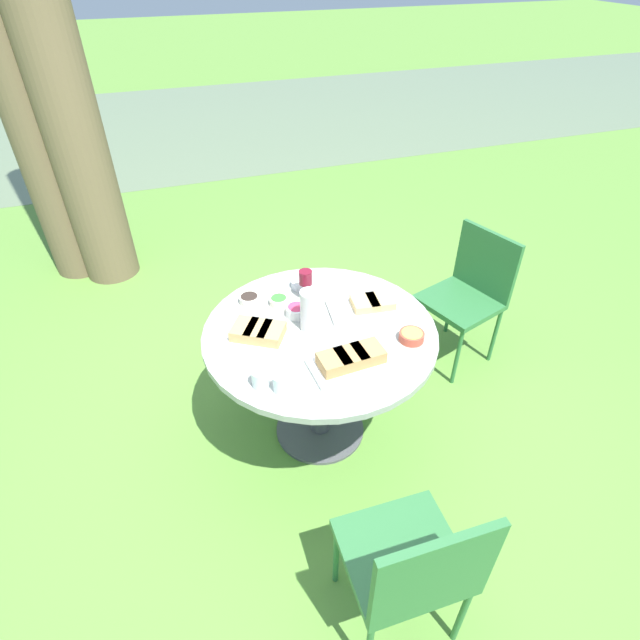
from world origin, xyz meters
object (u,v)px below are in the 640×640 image
Objects in this scene: water_pitcher at (310,311)px; chair_near_right at (470,288)px; wine_glass at (306,279)px; chair_near_left at (414,565)px; dining_table at (320,348)px.

chair_near_right is at bearing 15.77° from water_pitcher.
water_pitcher is 1.30× the size of wine_glass.
wine_glass reaches higher than chair_near_left.
chair_near_left is 4.05× the size of water_pitcher.
wine_glass is at bearing -176.30° from chair_near_right.
water_pitcher is at bearing 149.26° from dining_table.
water_pitcher is at bearing -164.23° from chair_near_right.
water_pitcher reaches higher than dining_table.
water_pitcher is at bearing 90.70° from chair_near_left.
dining_table is 6.94× the size of wine_glass.
wine_glass is at bearing 86.52° from dining_table.
chair_near_left is 1.00× the size of chair_near_right.
dining_table is 5.34× the size of water_pitcher.
chair_near_right reaches higher than dining_table.
wine_glass is (0.05, 1.40, 0.35)m from chair_near_left.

